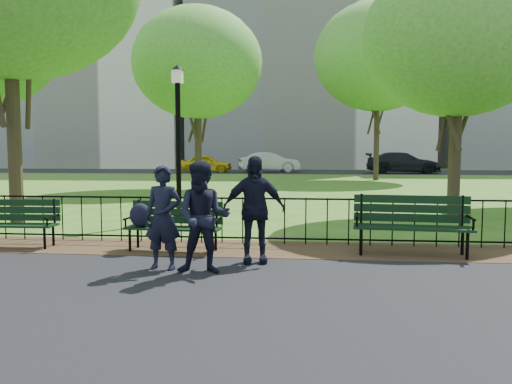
# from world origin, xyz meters

# --- Properties ---
(ground) EXTENTS (120.00, 120.00, 0.00)m
(ground) POSITION_xyz_m (0.00, 0.00, 0.00)
(ground) COLOR #36691B
(asphalt_path) EXTENTS (60.00, 9.20, 0.01)m
(asphalt_path) POSITION_xyz_m (0.00, -3.40, 0.01)
(asphalt_path) COLOR black
(asphalt_path) RESTS_ON ground
(dirt_strip) EXTENTS (60.00, 1.60, 0.01)m
(dirt_strip) POSITION_xyz_m (0.00, 1.50, 0.01)
(dirt_strip) COLOR #3A2318
(dirt_strip) RESTS_ON ground
(far_street) EXTENTS (70.00, 9.00, 0.01)m
(far_street) POSITION_xyz_m (0.00, 35.00, 0.01)
(far_street) COLOR black
(far_street) RESTS_ON ground
(iron_fence) EXTENTS (24.06, 0.06, 1.00)m
(iron_fence) POSITION_xyz_m (0.00, 2.00, 0.50)
(iron_fence) COLOR black
(iron_fence) RESTS_ON ground
(apartment_west) EXTENTS (22.00, 15.00, 26.00)m
(apartment_west) POSITION_xyz_m (-22.00, 48.00, 13.00)
(apartment_west) COLOR silver
(apartment_west) RESTS_ON ground
(apartment_mid) EXTENTS (24.00, 15.00, 30.00)m
(apartment_mid) POSITION_xyz_m (2.00, 48.00, 15.00)
(apartment_mid) COLOR silver
(apartment_mid) RESTS_ON ground
(park_bench_main) EXTENTS (1.73, 0.67, 0.96)m
(park_bench_main) POSITION_xyz_m (-0.77, 1.17, 0.59)
(park_bench_main) COLOR black
(park_bench_main) RESTS_ON ground
(park_bench_left_a) EXTENTS (1.71, 0.59, 0.96)m
(park_bench_left_a) POSITION_xyz_m (-3.61, 1.29, 0.55)
(park_bench_left_a) COLOR black
(park_bench_left_a) RESTS_ON ground
(park_bench_right_a) EXTENTS (1.99, 0.79, 1.10)m
(park_bench_right_a) POSITION_xyz_m (3.60, 1.31, 0.63)
(park_bench_right_a) COLOR black
(park_bench_right_a) RESTS_ON ground
(lamppost) EXTENTS (0.35, 0.35, 3.91)m
(lamppost) POSITION_xyz_m (-1.40, 4.95, 2.13)
(lamppost) COLOR black
(lamppost) RESTS_ON ground
(tree_near_e) EXTENTS (4.90, 4.90, 6.82)m
(tree_near_e) POSITION_xyz_m (5.70, 6.25, 4.73)
(tree_near_e) COLOR #2D2116
(tree_near_e) RESTS_ON ground
(tree_far_c) EXTENTS (5.97, 5.97, 8.33)m
(tree_far_c) POSITION_xyz_m (-3.19, 15.51, 5.78)
(tree_far_c) COLOR #2D2116
(tree_far_c) RESTS_ON ground
(tree_far_e) EXTENTS (7.63, 7.63, 10.63)m
(tree_far_e) POSITION_xyz_m (6.04, 23.46, 7.38)
(tree_far_e) COLOR #2D2116
(tree_far_e) RESTS_ON ground
(person_left) EXTENTS (0.61, 0.44, 1.56)m
(person_left) POSITION_xyz_m (-0.32, -0.17, 0.79)
(person_left) COLOR black
(person_left) RESTS_ON asphalt_path
(person_mid) EXTENTS (0.81, 0.46, 1.63)m
(person_mid) POSITION_xyz_m (0.33, -0.35, 0.83)
(person_mid) COLOR black
(person_mid) RESTS_ON asphalt_path
(person_right) EXTENTS (1.05, 0.57, 1.69)m
(person_right) POSITION_xyz_m (0.98, 0.41, 0.86)
(person_right) COLOR black
(person_right) RESTS_ON asphalt_path
(taxi) EXTENTS (4.26, 1.75, 1.44)m
(taxi) POSITION_xyz_m (-6.40, 33.40, 0.73)
(taxi) COLOR gold
(taxi) RESTS_ON far_street
(sedan_silver) EXTENTS (5.29, 3.08, 1.65)m
(sedan_silver) POSITION_xyz_m (-1.24, 33.65, 0.84)
(sedan_silver) COLOR #A7A9AE
(sedan_silver) RESTS_ON far_street
(sedan_dark) EXTENTS (5.81, 2.61, 1.65)m
(sedan_dark) POSITION_xyz_m (9.40, 32.79, 0.84)
(sedan_dark) COLOR black
(sedan_dark) RESTS_ON far_street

